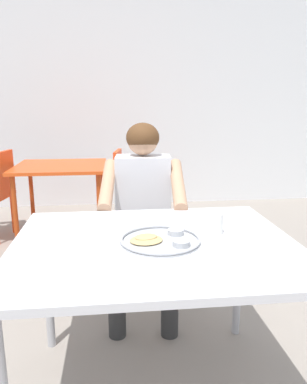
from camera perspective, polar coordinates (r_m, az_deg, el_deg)
back_wall at (r=4.88m, az=-4.55°, el=18.06°), size 12.00×0.12×3.40m
table_foreground at (r=1.56m, az=0.16°, el=-10.00°), size 1.17×0.95×0.75m
thali_tray at (r=1.52m, az=1.15°, el=-7.35°), size 0.33×0.33×0.03m
drinking_cup at (r=1.63m, az=9.56°, el=-4.69°), size 0.07×0.07×0.09m
chair_foreground at (r=2.53m, az=-1.67°, el=-4.83°), size 0.46×0.44×0.86m
diner_foreground at (r=2.26m, az=-1.63°, el=-1.49°), size 0.53×0.58×1.19m
table_background_red at (r=3.75m, az=-14.13°, el=2.80°), size 0.87×0.83×0.72m
chair_red_right at (r=3.81m, az=-3.82°, el=1.25°), size 0.47×0.44×0.85m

